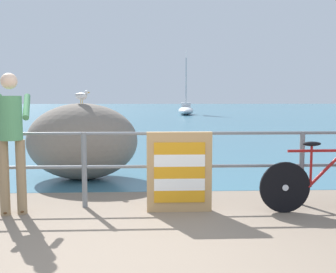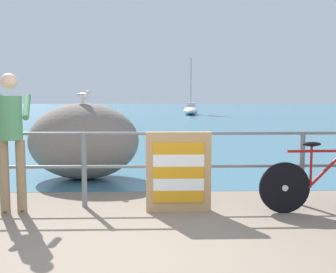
# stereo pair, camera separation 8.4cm
# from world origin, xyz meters

# --- Properties ---
(ground_plane) EXTENTS (120.00, 120.00, 0.10)m
(ground_plane) POSITION_xyz_m (0.00, 20.00, -0.05)
(ground_plane) COLOR #756656
(sea_surface) EXTENTS (120.00, 90.00, 0.01)m
(sea_surface) POSITION_xyz_m (0.00, 47.66, 0.00)
(sea_surface) COLOR #38667A
(sea_surface) RESTS_ON ground_plane
(promenade_railing) EXTENTS (7.49, 0.07, 1.02)m
(promenade_railing) POSITION_xyz_m (0.00, 1.83, 0.64)
(promenade_railing) COLOR slate
(promenade_railing) RESTS_ON ground_plane
(bicycle) EXTENTS (1.70, 0.48, 0.92)m
(bicycle) POSITION_xyz_m (2.54, 1.49, 0.46)
(bicycle) COLOR black
(bicycle) RESTS_ON ground_plane
(person_at_railing) EXTENTS (0.55, 0.67, 1.78)m
(person_at_railing) POSITION_xyz_m (-1.59, 1.55, 0.99)
(person_at_railing) COLOR #8C7251
(person_at_railing) RESTS_ON ground_plane
(folded_deckchair_stack) EXTENTS (0.84, 0.10, 1.04)m
(folded_deckchair_stack) POSITION_xyz_m (0.52, 1.58, 0.52)
(folded_deckchair_stack) COLOR tan
(folded_deckchair_stack) RESTS_ON ground_plane
(breakwater_boulder_main) EXTENTS (1.99, 1.43, 1.38)m
(breakwater_boulder_main) POSITION_xyz_m (-1.09, 3.71, 0.69)
(breakwater_boulder_main) COLOR slate
(breakwater_boulder_main) RESTS_ON ground
(seagull) EXTENTS (0.33, 0.23, 0.23)m
(seagull) POSITION_xyz_m (-1.07, 3.65, 1.52)
(seagull) COLOR gold
(seagull) RESTS_ON breakwater_boulder_main
(sailboat) EXTENTS (1.76, 4.51, 6.16)m
(sailboat) POSITION_xyz_m (3.23, 30.93, 0.71)
(sailboat) COLOR white
(sailboat) RESTS_ON sea_surface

